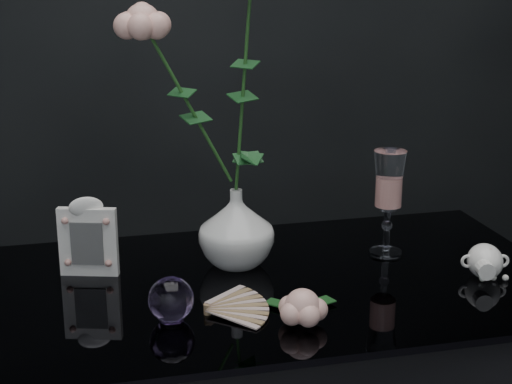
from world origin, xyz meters
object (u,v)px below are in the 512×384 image
object	(u,v)px
picture_frame	(88,236)
pearl_jar	(485,260)
vase	(236,228)
wine_glass	(388,203)
paperweight	(171,299)
loose_rose	(302,307)

from	to	relation	value
picture_frame	pearl_jar	bearing A→B (deg)	2.48
vase	wine_glass	size ratio (longest dim) A/B	0.71
wine_glass	paperweight	world-z (taller)	wine_glass
vase	picture_frame	distance (m)	0.27
loose_rose	wine_glass	bearing A→B (deg)	55.54
vase	wine_glass	world-z (taller)	wine_glass
picture_frame	paperweight	size ratio (longest dim) A/B	2.03
loose_rose	pearl_jar	size ratio (longest dim) A/B	0.77
vase	picture_frame	size ratio (longest dim) A/B	0.99
wine_glass	picture_frame	distance (m)	0.56
picture_frame	loose_rose	xyz separation A→B (m)	(0.31, -0.28, -0.04)
wine_glass	loose_rose	world-z (taller)	wine_glass
paperweight	pearl_jar	distance (m)	0.57
vase	pearl_jar	size ratio (longest dim) A/B	0.65
vase	wine_glass	bearing A→B (deg)	-2.08
wine_glass	picture_frame	world-z (taller)	wine_glass
wine_glass	loose_rose	bearing A→B (deg)	-133.96
paperweight	loose_rose	xyz separation A→B (m)	(0.20, -0.06, -0.01)
picture_frame	paperweight	world-z (taller)	picture_frame
picture_frame	pearl_jar	distance (m)	0.71
loose_rose	pearl_jar	xyz separation A→B (m)	(0.37, 0.11, 0.00)
vase	paperweight	bearing A→B (deg)	-126.18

